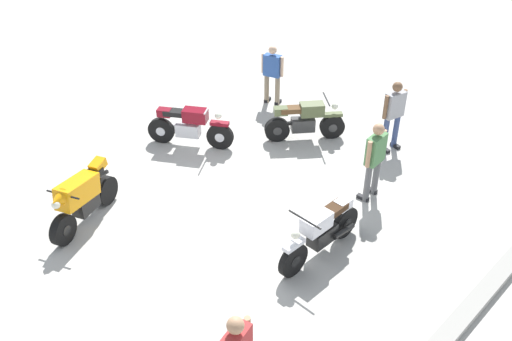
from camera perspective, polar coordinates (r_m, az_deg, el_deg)
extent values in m
plane|color=#ADAAA3|center=(11.08, -3.26, -4.97)|extent=(40.00, 40.00, 0.00)
cylinder|color=black|center=(13.12, -3.69, 3.49)|extent=(0.45, 0.60, 0.64)
cylinder|color=black|center=(13.53, -9.65, 4.06)|extent=(0.45, 0.60, 0.64)
cylinder|color=silver|center=(13.12, -3.69, 3.49)|extent=(0.24, 0.26, 0.22)
cylinder|color=silver|center=(13.53, -9.65, 4.06)|extent=(0.24, 0.26, 0.22)
cube|color=silver|center=(13.27, -6.95, 4.18)|extent=(0.54, 0.62, 0.32)
cube|color=maroon|center=(13.03, -6.23, 5.63)|extent=(0.57, 0.64, 0.30)
cube|color=maroon|center=(12.95, -3.74, 4.82)|extent=(0.37, 0.46, 0.08)
cube|color=black|center=(13.15, -8.12, 5.86)|extent=(0.54, 0.65, 0.12)
cube|color=maroon|center=(13.26, -9.34, 5.89)|extent=(0.36, 0.39, 0.18)
cylinder|color=silver|center=(13.56, -8.34, 4.49)|extent=(0.39, 0.53, 0.16)
cylinder|color=silver|center=(12.82, -4.87, 6.49)|extent=(0.61, 0.41, 0.04)
sphere|color=silver|center=(12.86, -3.88, 5.61)|extent=(0.16, 0.16, 0.16)
cylinder|color=black|center=(9.72, 3.82, -9.11)|extent=(0.64, 0.13, 0.64)
cylinder|color=black|center=(10.61, 9.07, -5.25)|extent=(0.64, 0.13, 0.64)
cylinder|color=black|center=(9.72, 3.82, -9.11)|extent=(0.23, 0.14, 0.22)
cylinder|color=black|center=(10.61, 9.07, -5.25)|extent=(0.23, 0.14, 0.22)
cube|color=black|center=(10.11, 6.79, -6.54)|extent=(0.56, 0.29, 0.32)
cube|color=silver|center=(9.74, 6.20, -5.29)|extent=(0.56, 0.33, 0.30)
cube|color=silver|center=(9.49, 3.90, -7.56)|extent=(0.44, 0.17, 0.08)
cube|color=#382314|center=(10.01, 7.86, -4.04)|extent=(0.60, 0.27, 0.12)
cube|color=silver|center=(10.22, 8.89, -3.39)|extent=(0.32, 0.22, 0.18)
cylinder|color=black|center=(10.32, 8.92, -6.13)|extent=(0.56, 0.12, 0.16)
cylinder|color=black|center=(9.38, 4.99, -5.02)|extent=(0.05, 0.70, 0.04)
sphere|color=silver|center=(9.37, 4.04, -6.57)|extent=(0.16, 0.16, 0.16)
cylinder|color=black|center=(13.67, 7.79, 4.47)|extent=(0.57, 0.50, 0.60)
cylinder|color=black|center=(13.43, 2.16, 4.20)|extent=(0.57, 0.50, 0.60)
cylinder|color=#333333|center=(13.67, 7.79, 4.47)|extent=(0.28, 0.27, 0.21)
cylinder|color=#333333|center=(13.43, 2.16, 4.20)|extent=(0.28, 0.27, 0.21)
cube|color=#333333|center=(13.48, 4.81, 4.70)|extent=(0.61, 0.57, 0.32)
cube|color=#515B38|center=(13.33, 5.74, 6.25)|extent=(0.64, 0.60, 0.30)
cube|color=#515B38|center=(13.52, 7.89, 5.69)|extent=(0.44, 0.40, 0.08)
cube|color=brown|center=(13.24, 3.83, 6.24)|extent=(0.63, 0.58, 0.12)
cube|color=#515B38|center=(13.20, 2.53, 6.10)|extent=(0.39, 0.37, 0.18)
cylinder|color=#333333|center=(13.58, 3.01, 4.78)|extent=(0.50, 0.44, 0.16)
cylinder|color=#333333|center=(13.28, 7.21, 7.26)|extent=(0.47, 0.56, 0.04)
sphere|color=silver|center=(13.42, 8.07, 6.53)|extent=(0.16, 0.16, 0.16)
cylinder|color=black|center=(10.93, -19.11, -5.75)|extent=(0.61, 0.38, 0.60)
cylinder|color=black|center=(11.74, -15.18, -1.93)|extent=(0.64, 0.44, 0.60)
cylinder|color=black|center=(10.93, -19.11, -5.75)|extent=(0.26, 0.25, 0.21)
cylinder|color=black|center=(11.74, -15.18, -1.93)|extent=(0.26, 0.25, 0.21)
cube|color=black|center=(11.29, -17.01, -3.23)|extent=(0.62, 0.48, 0.32)
cube|color=orange|center=(10.98, -17.79, -1.99)|extent=(1.05, 0.72, 0.57)
cone|color=orange|center=(10.58, -19.57, -2.85)|extent=(0.46, 0.45, 0.39)
cube|color=black|center=(11.19, -16.66, -0.59)|extent=(0.65, 0.47, 0.12)
cube|color=orange|center=(11.34, -15.87, 0.54)|extent=(0.40, 0.34, 0.23)
cylinder|color=black|center=(11.44, -16.20, -0.27)|extent=(0.40, 0.24, 0.17)
cylinder|color=black|center=(11.36, -15.54, -0.43)|extent=(0.40, 0.24, 0.17)
cylinder|color=black|center=(10.65, -19.14, -2.35)|extent=(0.31, 0.66, 0.04)
sphere|color=silver|center=(10.56, -19.78, -3.31)|extent=(0.16, 0.16, 0.16)
cylinder|color=tan|center=(7.53, -0.88, -16.24)|extent=(0.11, 0.11, 0.56)
sphere|color=tan|center=(7.05, -2.12, -15.54)|extent=(0.23, 0.23, 0.23)
cylinder|color=gray|center=(15.08, 2.20, 8.15)|extent=(0.16, 0.16, 0.81)
cube|color=black|center=(15.29, 2.27, 7.01)|extent=(0.28, 0.17, 0.08)
cylinder|color=gray|center=(15.21, 1.10, 8.40)|extent=(0.16, 0.16, 0.81)
cube|color=black|center=(15.42, 1.18, 7.26)|extent=(0.28, 0.17, 0.08)
cube|color=#3359A5|center=(14.86, 1.69, 10.68)|extent=(0.34, 0.50, 0.57)
cylinder|color=#D8AD8C|center=(14.75, 2.66, 10.54)|extent=(0.11, 0.11, 0.54)
cylinder|color=#D8AD8C|center=(14.96, 0.73, 10.93)|extent=(0.11, 0.11, 0.54)
sphere|color=#D8AD8C|center=(14.70, 1.72, 12.21)|extent=(0.22, 0.22, 0.22)
cylinder|color=#384772|center=(13.31, 13.06, 3.61)|extent=(0.16, 0.16, 0.85)
cube|color=black|center=(13.47, 13.03, 2.09)|extent=(0.16, 0.28, 0.08)
cylinder|color=#384772|center=(13.53, 14.08, 3.98)|extent=(0.16, 0.16, 0.85)
cube|color=black|center=(13.69, 14.04, 2.48)|extent=(0.16, 0.28, 0.08)
cube|color=#99999E|center=(13.09, 13.99, 6.54)|extent=(0.51, 0.32, 0.60)
cylinder|color=brown|center=(12.89, 13.11, 6.32)|extent=(0.11, 0.11, 0.56)
cylinder|color=brown|center=(13.27, 14.87, 6.88)|extent=(0.11, 0.11, 0.56)
sphere|color=brown|center=(12.90, 14.26, 8.29)|extent=(0.23, 0.23, 0.23)
cylinder|color=#59595B|center=(11.77, 12.14, -0.56)|extent=(0.14, 0.14, 0.86)
cube|color=black|center=(12.01, 11.67, -1.99)|extent=(0.12, 0.27, 0.08)
cylinder|color=#59595B|center=(11.52, 11.32, -1.30)|extent=(0.14, 0.14, 0.86)
cube|color=black|center=(11.77, 10.86, -2.74)|extent=(0.12, 0.27, 0.08)
cube|color=#4C7F4C|center=(11.26, 12.16, 2.14)|extent=(0.50, 0.26, 0.61)
cylinder|color=tan|center=(11.47, 12.86, 2.79)|extent=(0.10, 0.10, 0.57)
cylinder|color=tan|center=(11.03, 11.44, 1.62)|extent=(0.10, 0.10, 0.57)
sphere|color=tan|center=(11.03, 12.43, 4.13)|extent=(0.23, 0.23, 0.23)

